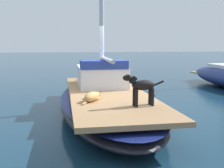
% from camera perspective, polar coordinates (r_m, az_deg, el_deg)
% --- Properties ---
extents(ground_plane, '(120.00, 120.00, 0.00)m').
position_cam_1_polar(ground_plane, '(7.94, -1.11, -6.21)').
color(ground_plane, '#143347').
extents(sailboat_main, '(2.66, 7.28, 0.66)m').
position_cam_1_polar(sailboat_main, '(7.87, -1.12, -3.85)').
color(sailboat_main, black).
rests_on(sailboat_main, ground).
extents(cabin_house, '(1.44, 2.25, 0.84)m').
position_cam_1_polar(cabin_house, '(8.85, -2.26, 1.89)').
color(cabin_house, silver).
rests_on(cabin_house, sailboat_main).
extents(dog_tan, '(0.55, 0.87, 0.22)m').
position_cam_1_polar(dog_tan, '(6.51, -4.00, -2.53)').
color(dog_tan, tan).
rests_on(dog_tan, sailboat_main).
extents(dog_black, '(0.94, 0.29, 0.70)m').
position_cam_1_polar(dog_black, '(5.95, 6.00, -0.48)').
color(dog_black, black).
rests_on(dog_black, sailboat_main).
extents(deck_winch, '(0.16, 0.16, 0.21)m').
position_cam_1_polar(deck_winch, '(6.20, 8.06, -3.20)').
color(deck_winch, '#B7B7BC').
rests_on(deck_winch, sailboat_main).
extents(coiled_rope, '(0.32, 0.32, 0.04)m').
position_cam_1_polar(coiled_rope, '(6.76, -4.56, -2.86)').
color(coiled_rope, beige).
rests_on(coiled_rope, sailboat_main).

